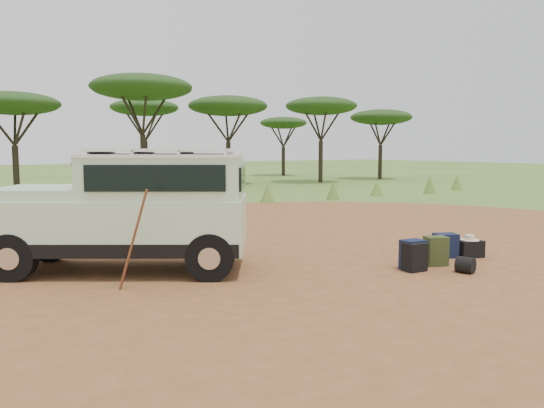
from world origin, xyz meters
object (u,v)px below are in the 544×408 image
backpack_black (415,257)px  backpack_olive (436,251)px  backpack_navy (413,255)px  walking_staff (133,240)px  duffel_navy (445,246)px  hard_case (469,249)px  safari_vehicle (131,212)px

backpack_black → backpack_olive: (0.70, 0.10, 0.02)m
backpack_navy → backpack_olive: 0.61m
backpack_navy → walking_staff: bearing=168.9°
duffel_navy → hard_case: (0.44, -0.25, -0.07)m
backpack_black → duffel_navy: bearing=23.1°
backpack_olive → duffel_navy: 0.85m
walking_staff → backpack_navy: bearing=-68.2°
backpack_navy → hard_case: size_ratio=1.11×
duffel_navy → backpack_navy: bearing=-140.6°
safari_vehicle → backpack_navy: 5.16m
backpack_navy → duffel_navy: backpack_navy is taller
safari_vehicle → hard_case: safari_vehicle is taller
safari_vehicle → walking_staff: 1.44m
safari_vehicle → duffel_navy: safari_vehicle is taller
safari_vehicle → backpack_navy: safari_vehicle is taller
hard_case → duffel_navy: bearing=169.0°
backpack_black → hard_case: bearing=11.9°
backpack_navy → backpack_black: bearing=-120.3°
backpack_olive → duffel_navy: backpack_olive is taller
backpack_navy → backpack_olive: bearing=4.6°
backpack_black → duffel_navy: 1.54m
duffel_navy → safari_vehicle: bearing=-178.5°
safari_vehicle → backpack_olive: bearing=3.8°
walking_staff → hard_case: 6.69m
safari_vehicle → backpack_black: 5.16m
backpack_olive → hard_case: size_ratio=1.13×
backpack_navy → backpack_olive: size_ratio=0.98×
duffel_navy → walking_staff: bearing=-165.3°
backpack_olive → backpack_navy: bearing=-160.1°
walking_staff → backpack_olive: 5.55m
backpack_navy → hard_case: bearing=9.4°
backpack_black → backpack_olive: size_ratio=0.94×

